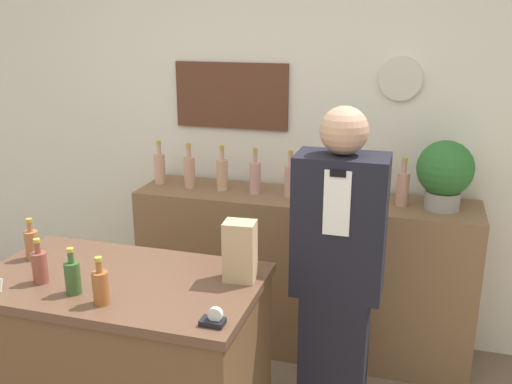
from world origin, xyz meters
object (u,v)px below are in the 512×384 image
tape_dispenser (214,319)px  potted_plant (445,172)px  paper_bag (240,251)px  shopkeeper (337,280)px

tape_dispenser → potted_plant: bearing=61.1°
potted_plant → paper_bag: potted_plant is taller
paper_bag → tape_dispenser: 0.41m
paper_bag → shopkeeper: bearing=45.3°
tape_dispenser → shopkeeper: bearing=65.7°
paper_bag → tape_dispenser: (0.02, -0.39, -0.11)m
shopkeeper → tape_dispenser: (-0.35, -0.76, 0.15)m
shopkeeper → tape_dispenser: shopkeeper is taller
shopkeeper → potted_plant: size_ratio=4.29×
potted_plant → tape_dispenser: size_ratio=4.35×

